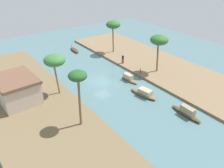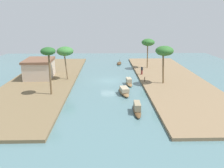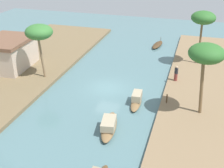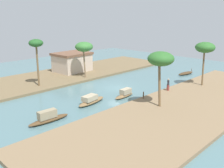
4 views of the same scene
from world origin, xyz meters
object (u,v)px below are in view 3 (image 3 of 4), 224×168
sampan_with_tall_canopy (137,100)px  riverside_building (8,53)px  sampan_with_red_awning (157,45)px  mooring_post (167,99)px  person_on_near_bank (176,75)px  palm_tree_right_short (39,32)px  sampan_foreground (109,125)px  palm_tree_left_far (203,18)px  palm_tree_left_near (206,54)px

sampan_with_tall_canopy → riverside_building: 17.19m
sampan_with_red_awning → mooring_post: (-17.42, -3.55, 0.58)m
person_on_near_bank → riverside_building: size_ratio=0.26×
palm_tree_right_short → sampan_foreground: bearing=-126.3°
sampan_with_tall_canopy → person_on_near_bank: size_ratio=2.07×
sampan_with_red_awning → mooring_post: bearing=-160.7°
sampan_foreground → palm_tree_left_far: 18.78m
sampan_with_tall_canopy → palm_tree_left_near: size_ratio=0.55×
sampan_foreground → palm_tree_left_far: palm_tree_left_far is taller
mooring_post → sampan_foreground: bearing=142.7°
palm_tree_left_far → person_on_near_bank: bearing=160.6°
sampan_foreground → person_on_near_bank: person_on_near_bank is taller
sampan_foreground → mooring_post: bearing=-46.2°
sampan_with_tall_canopy → mooring_post: (0.41, -2.84, 0.37)m
palm_tree_left_near → palm_tree_left_far: size_ratio=0.99×
palm_tree_right_short → sampan_with_red_awning: bearing=-34.7°
sampan_with_red_awning → palm_tree_right_short: size_ratio=0.66×
sampan_foreground → riverside_building: riverside_building is taller
mooring_post → palm_tree_left_far: bearing=-12.2°
sampan_with_red_awning → palm_tree_right_short: bearing=153.0°
palm_tree_left_near → sampan_with_red_awning: bearing=19.6°
sampan_with_tall_canopy → palm_tree_right_short: size_ratio=0.59×
person_on_near_bank → palm_tree_left_far: 8.11m
person_on_near_bank → palm_tree_left_near: size_ratio=0.27×
sampan_foreground → mooring_post: size_ratio=5.29×
sampan_foreground → sampan_with_red_awning: (22.79, -0.54, -0.22)m
sampan_with_tall_canopy → mooring_post: mooring_post is taller
person_on_near_bank → palm_tree_right_short: palm_tree_right_short is taller
sampan_with_tall_canopy → sampan_foreground: bearing=162.1°
person_on_near_bank → riverside_building: (-1.82, 19.82, 1.09)m
sampan_with_red_awning → mooring_post: size_ratio=4.53×
sampan_with_red_awning → palm_tree_left_far: (-6.10, -6.00, 5.81)m
sampan_foreground → palm_tree_right_short: bearing=44.8°
sampan_with_red_awning → person_on_near_bank: bearing=-154.6°
sampan_with_red_awning → palm_tree_left_near: 20.26m
mooring_post → palm_tree_right_short: palm_tree_right_short is taller
sampan_with_tall_canopy → palm_tree_left_far: bearing=-27.9°
riverside_building → mooring_post: bearing=-103.1°
sampan_with_tall_canopy → palm_tree_right_short: palm_tree_right_short is taller
person_on_near_bank → palm_tree_right_short: bearing=57.8°
sampan_with_red_awning → palm_tree_right_short: 19.42m
person_on_near_bank → palm_tree_left_far: (6.04, -2.13, 4.97)m
palm_tree_left_near → riverside_building: palm_tree_left_near is taller
sampan_with_red_awning → palm_tree_left_far: size_ratio=0.61×
sampan_foreground → person_on_near_bank: bearing=-31.4°
sampan_foreground → riverside_building: bearing=51.3°
sampan_with_tall_canopy → riverside_building: size_ratio=0.53×
mooring_post → palm_tree_left_near: 5.98m
sampan_with_red_awning → sampan_with_tall_canopy: size_ratio=1.12×
palm_tree_left_near → palm_tree_left_far: palm_tree_left_far is taller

